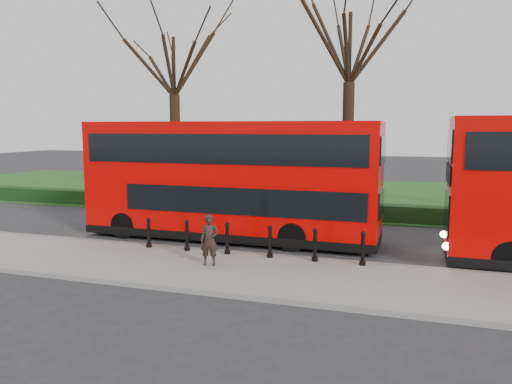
% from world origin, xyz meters
% --- Properties ---
extents(ground, '(120.00, 120.00, 0.00)m').
position_xyz_m(ground, '(0.00, 0.00, 0.00)').
color(ground, '#28282B').
rests_on(ground, ground).
extents(pavement, '(60.00, 4.00, 0.15)m').
position_xyz_m(pavement, '(0.00, -3.00, 0.07)').
color(pavement, gray).
rests_on(pavement, ground).
extents(kerb, '(60.00, 0.25, 0.16)m').
position_xyz_m(kerb, '(0.00, -1.00, 0.07)').
color(kerb, slate).
rests_on(kerb, ground).
extents(grass_verge, '(60.00, 18.00, 0.06)m').
position_xyz_m(grass_verge, '(0.00, 15.00, 0.03)').
color(grass_verge, '#1D4F1A').
rests_on(grass_verge, ground).
extents(hedge, '(60.00, 0.90, 0.80)m').
position_xyz_m(hedge, '(0.00, 6.80, 0.40)').
color(hedge, black).
rests_on(hedge, ground).
extents(yellow_line_outer, '(60.00, 0.10, 0.01)m').
position_xyz_m(yellow_line_outer, '(0.00, -0.70, 0.01)').
color(yellow_line_outer, yellow).
rests_on(yellow_line_outer, ground).
extents(yellow_line_inner, '(60.00, 0.10, 0.01)m').
position_xyz_m(yellow_line_inner, '(0.00, -0.50, 0.01)').
color(yellow_line_inner, yellow).
rests_on(yellow_line_inner, ground).
extents(tree_left, '(7.16, 7.16, 11.18)m').
position_xyz_m(tree_left, '(-8.00, 10.00, 8.13)').
color(tree_left, black).
rests_on(tree_left, ground).
extents(tree_mid, '(7.67, 7.67, 11.99)m').
position_xyz_m(tree_mid, '(2.00, 10.00, 8.72)').
color(tree_mid, black).
rests_on(tree_mid, ground).
extents(bollard_row, '(7.49, 0.15, 1.00)m').
position_xyz_m(bollard_row, '(0.40, -1.35, 0.65)').
color(bollard_row, black).
rests_on(bollard_row, pavement).
extents(bus_lead, '(11.34, 2.60, 4.51)m').
position_xyz_m(bus_lead, '(-1.28, 1.34, 2.27)').
color(bus_lead, '#D10100').
rests_on(bus_lead, ground).
extents(pedestrian, '(0.63, 0.48, 1.56)m').
position_xyz_m(pedestrian, '(-0.34, -2.80, 0.93)').
color(pedestrian, black).
rests_on(pedestrian, pavement).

